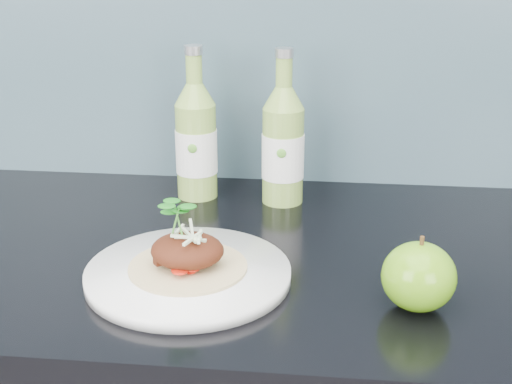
# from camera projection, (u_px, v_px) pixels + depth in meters

# --- Properties ---
(dinner_plate) EXTENTS (0.28, 0.28, 0.02)m
(dinner_plate) POSITION_uv_depth(u_px,v_px,m) (188.00, 274.00, 0.90)
(dinner_plate) COLOR white
(dinner_plate) RESTS_ON kitchen_counter
(pork_taco) EXTENTS (0.15, 0.15, 0.10)m
(pork_taco) POSITION_uv_depth(u_px,v_px,m) (187.00, 248.00, 0.89)
(pork_taco) COLOR tan
(pork_taco) RESTS_ON dinner_plate
(green_apple) EXTENTS (0.09, 0.09, 0.09)m
(green_apple) POSITION_uv_depth(u_px,v_px,m) (419.00, 277.00, 0.83)
(green_apple) COLOR #40890E
(green_apple) RESTS_ON kitchen_counter
(cider_bottle_left) EXTENTS (0.08, 0.08, 0.25)m
(cider_bottle_left) POSITION_uv_depth(u_px,v_px,m) (196.00, 141.00, 1.15)
(cider_bottle_left) COLOR #84AA47
(cider_bottle_left) RESTS_ON kitchen_counter
(cider_bottle_right) EXTENTS (0.08, 0.08, 0.25)m
(cider_bottle_right) POSITION_uv_depth(u_px,v_px,m) (283.00, 146.00, 1.13)
(cider_bottle_right) COLOR #80A544
(cider_bottle_right) RESTS_ON kitchen_counter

